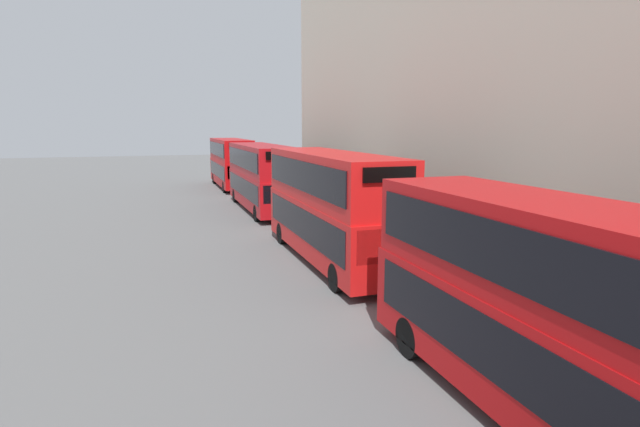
{
  "coord_description": "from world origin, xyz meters",
  "views": [
    {
      "loc": [
        -5.31,
        0.48,
        5.62
      ],
      "look_at": [
        0.48,
        17.59,
        2.42
      ],
      "focal_mm": 28.0,
      "sensor_mm": 36.0,
      "label": 1
    }
  ],
  "objects_px": {
    "bus_leading": "(588,320)",
    "bus_trailing": "(231,161)",
    "bus_second_in_queue": "(331,203)",
    "bus_third_in_queue": "(261,174)"
  },
  "relations": [
    {
      "from": "bus_leading",
      "to": "bus_second_in_queue",
      "type": "bearing_deg",
      "value": 90.0
    },
    {
      "from": "bus_leading",
      "to": "bus_third_in_queue",
      "type": "height_order",
      "value": "bus_third_in_queue"
    },
    {
      "from": "bus_leading",
      "to": "bus_trailing",
      "type": "distance_m",
      "value": 39.63
    },
    {
      "from": "bus_second_in_queue",
      "to": "bus_trailing",
      "type": "distance_m",
      "value": 26.72
    },
    {
      "from": "bus_leading",
      "to": "bus_third_in_queue",
      "type": "distance_m",
      "value": 26.5
    },
    {
      "from": "bus_leading",
      "to": "bus_third_in_queue",
      "type": "xyz_separation_m",
      "value": [
        0.0,
        26.5,
        0.05
      ]
    },
    {
      "from": "bus_leading",
      "to": "bus_third_in_queue",
      "type": "bearing_deg",
      "value": 90.0
    },
    {
      "from": "bus_second_in_queue",
      "to": "bus_third_in_queue",
      "type": "height_order",
      "value": "bus_second_in_queue"
    },
    {
      "from": "bus_second_in_queue",
      "to": "bus_third_in_queue",
      "type": "bearing_deg",
      "value": 90.0
    },
    {
      "from": "bus_second_in_queue",
      "to": "bus_trailing",
      "type": "relative_size",
      "value": 1.03
    }
  ]
}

